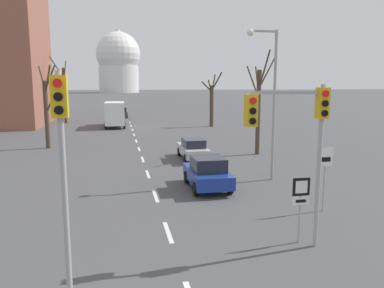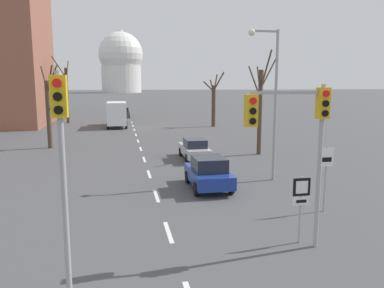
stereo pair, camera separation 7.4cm
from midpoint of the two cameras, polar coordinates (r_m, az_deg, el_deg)
name	(u,v)px [view 1 (the left image)]	position (r m, az deg, el deg)	size (l,w,h in m)	color
lane_stripe_1	(168,232)	(13.85, -3.83, -13.24)	(0.16, 2.00, 0.01)	silver
lane_stripe_2	(155,196)	(18.07, -5.71, -7.89)	(0.16, 2.00, 0.01)	silver
lane_stripe_3	(148,174)	(22.40, -6.84, -4.58)	(0.16, 2.00, 0.01)	silver
lane_stripe_4	(143,159)	(26.78, -7.60, -2.35)	(0.16, 2.00, 0.01)	silver
lane_stripe_5	(139,149)	(31.20, -8.14, -0.75)	(0.16, 2.00, 0.01)	silver
lane_stripe_6	(136,141)	(35.64, -8.55, 0.46)	(0.16, 2.00, 0.01)	silver
lane_stripe_7	(134,135)	(40.09, -8.87, 1.39)	(0.16, 2.00, 0.01)	silver
lane_stripe_8	(132,130)	(44.55, -9.12, 2.14)	(0.16, 2.00, 0.01)	silver
lane_stripe_9	(131,126)	(49.02, -9.33, 2.75)	(0.16, 2.00, 0.01)	silver
lane_stripe_10	(130,122)	(53.50, -9.50, 3.26)	(0.16, 2.00, 0.01)	silver
traffic_signal_near_right	(298,125)	(11.95, 15.61, 2.76)	(2.68, 0.34, 5.26)	#9E9EA3
traffic_signal_near_left	(62,146)	(9.15, -19.42, -0.22)	(0.36, 0.34, 5.56)	#9E9EA3
route_sign_post	(301,198)	(12.96, 16.07, -7.94)	(0.60, 0.08, 2.28)	#9E9EA3
speed_limit_sign	(325,168)	(16.36, 19.50, -3.45)	(0.60, 0.08, 2.74)	#9E9EA3
street_lamp_right	(270,90)	(20.70, 11.65, 7.99)	(1.71, 0.36, 8.11)	#9E9EA3
sedan_near_left	(193,149)	(26.56, 0.07, -0.71)	(1.72, 4.33, 1.49)	#B7B7BC
sedan_near_right	(121,112)	(61.74, -10.74, 4.76)	(1.92, 4.40, 1.67)	#2D4C33
sedan_mid_centre	(207,173)	(19.05, 2.26, -4.38)	(1.90, 3.86, 1.66)	navy
delivery_truck	(115,113)	(47.99, -11.73, 4.59)	(2.44, 7.20, 3.14)	#333842
bare_tree_left_near	(64,92)	(54.69, -18.92, 7.45)	(1.93, 3.83, 8.93)	#473828
bare_tree_right_near	(259,105)	(28.69, 10.06, 5.87)	(2.16, 3.97, 7.65)	#473828
bare_tree_left_far	(47,110)	(33.11, -21.31, 4.92)	(1.88, 2.41, 6.84)	#473828
bare_tree_right_far	(212,102)	(47.43, 2.98, 6.37)	(2.61, 2.23, 6.85)	#473828
capitol_dome	(118,62)	(260.19, -11.15, 12.10)	(29.14, 29.14, 41.16)	silver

